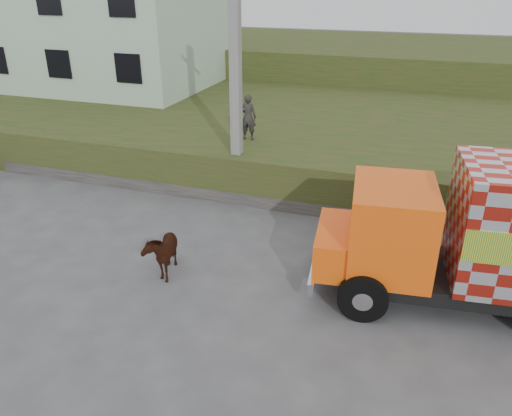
% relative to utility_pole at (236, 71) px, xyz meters
% --- Properties ---
extents(ground, '(120.00, 120.00, 0.00)m').
position_rel_utility_pole_xyz_m(ground, '(1.00, -4.60, -4.08)').
color(ground, '#474749').
rests_on(ground, ground).
extents(embankment, '(40.00, 12.00, 1.50)m').
position_rel_utility_pole_xyz_m(embankment, '(1.00, 5.40, -3.33)').
color(embankment, '#274416').
rests_on(embankment, ground).
extents(embankment_far, '(40.00, 12.00, 3.00)m').
position_rel_utility_pole_xyz_m(embankment_far, '(1.00, 17.40, -2.58)').
color(embankment_far, '#274416').
rests_on(embankment_far, ground).
extents(retaining_strip, '(16.00, 0.50, 0.40)m').
position_rel_utility_pole_xyz_m(retaining_strip, '(-1.00, -0.40, -3.88)').
color(retaining_strip, '#595651').
rests_on(retaining_strip, ground).
extents(building, '(10.00, 8.00, 6.00)m').
position_rel_utility_pole_xyz_m(building, '(-10.00, 8.40, 0.42)').
color(building, '#AFCBAD').
rests_on(building, embankment).
extents(utility_pole, '(1.20, 0.30, 8.00)m').
position_rel_utility_pole_xyz_m(utility_pole, '(0.00, 0.00, 0.00)').
color(utility_pole, gray).
rests_on(utility_pole, ground).
extents(cow, '(1.02, 1.54, 1.20)m').
position_rel_utility_pole_xyz_m(cow, '(-0.10, -4.87, -3.48)').
color(cow, '#371A0D').
rests_on(cow, ground).
extents(pedestrian, '(0.58, 0.39, 1.56)m').
position_rel_utility_pole_xyz_m(pedestrian, '(-0.18, 1.55, -1.80)').
color(pedestrian, '#312E2B').
rests_on(pedestrian, embankment).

